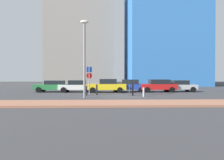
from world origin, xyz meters
TOP-DOWN VIEW (x-y plane):
  - ground_plane at (0.00, 0.00)m, footprint 120.00×120.00m
  - sidewalk_brick at (0.00, -6.17)m, footprint 40.00×3.24m
  - parked_car_green at (-7.36, 5.77)m, footprint 4.36×2.16m
  - parked_car_white at (-4.56, 5.50)m, footprint 4.16×1.98m
  - parked_car_yellow at (-1.03, 4.99)m, footprint 4.57×1.97m
  - parked_car_blue at (1.63, 5.74)m, footprint 4.47×2.29m
  - parked_car_red at (5.08, 5.36)m, footprint 4.27×1.99m
  - parked_car_silver at (7.73, 5.69)m, footprint 4.03×2.05m
  - parking_sign_post at (-2.85, 1.93)m, footprint 0.59×0.18m
  - parking_meter at (1.31, 2.25)m, footprint 0.18×0.14m
  - street_lamp at (-3.00, -1.77)m, footprint 0.70×0.36m
  - traffic_bollard_near at (-3.04, 0.78)m, footprint 0.14×0.14m
  - traffic_bollard_mid at (-2.07, 1.55)m, footprint 0.16×0.16m
  - traffic_bollard_far at (1.46, 0.67)m, footprint 0.15×0.15m
  - traffic_bollard_edge at (2.30, -0.68)m, footprint 0.17×0.17m
  - building_colorful_midrise at (11.08, 26.66)m, footprint 15.03×16.01m
  - building_under_construction at (-6.73, 30.39)m, footprint 14.53×10.71m

SIDE VIEW (x-z plane):
  - ground_plane at x=0.00m, z-range 0.00..0.00m
  - sidewalk_brick at x=0.00m, z-range 0.00..0.14m
  - traffic_bollard_edge at x=2.30m, z-range 0.00..0.85m
  - traffic_bollard_near at x=-3.04m, z-range 0.00..0.97m
  - traffic_bollard_mid at x=-2.07m, z-range 0.00..1.05m
  - traffic_bollard_far at x=1.46m, z-range 0.00..1.10m
  - parked_car_silver at x=7.73m, z-range 0.03..1.41m
  - parked_car_green at x=-7.36m, z-range 0.04..1.41m
  - parked_car_white at x=-4.56m, z-range 0.03..1.43m
  - parked_car_blue at x=1.63m, z-range 0.02..1.50m
  - parked_car_yellow at x=-1.03m, z-range 0.01..1.57m
  - parked_car_red at x=5.08m, z-range 0.04..1.54m
  - parking_meter at x=1.31m, z-range 0.20..1.52m
  - parking_sign_post at x=-2.85m, z-range 0.37..3.24m
  - street_lamp at x=-3.00m, z-range 0.61..7.29m
  - building_under_construction at x=-6.73m, z-range 0.00..22.61m
  - building_colorful_midrise at x=11.08m, z-range 0.00..26.57m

